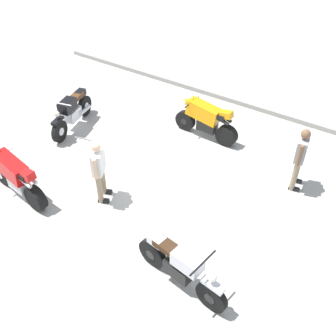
{
  "coord_description": "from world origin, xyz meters",
  "views": [
    {
      "loc": [
        4.4,
        -6.17,
        6.63
      ],
      "look_at": [
        0.49,
        -0.2,
        0.75
      ],
      "focal_mm": 42.98,
      "sensor_mm": 36.0,
      "label": 1
    }
  ],
  "objects_px": {
    "motorcycle_orange_sportbike": "(206,119)",
    "motorcycle_red_sportbike": "(15,176)",
    "motorcycle_silver_cruiser": "(180,267)",
    "person_in_white_shirt": "(99,168)",
    "person_in_gray_shirt": "(300,155)",
    "motorcycle_black_cruiser": "(72,112)"
  },
  "relations": [
    {
      "from": "motorcycle_orange_sportbike",
      "to": "motorcycle_red_sportbike",
      "type": "bearing_deg",
      "value": 62.73
    },
    {
      "from": "motorcycle_silver_cruiser",
      "to": "motorcycle_red_sportbike",
      "type": "bearing_deg",
      "value": -171.7
    },
    {
      "from": "motorcycle_red_sportbike",
      "to": "person_in_white_shirt",
      "type": "distance_m",
      "value": 2.0
    },
    {
      "from": "person_in_gray_shirt",
      "to": "motorcycle_black_cruiser",
      "type": "bearing_deg",
      "value": -179.13
    },
    {
      "from": "motorcycle_red_sportbike",
      "to": "person_in_gray_shirt",
      "type": "distance_m",
      "value": 6.62
    },
    {
      "from": "motorcycle_black_cruiser",
      "to": "person_in_white_shirt",
      "type": "distance_m",
      "value": 3.27
    },
    {
      "from": "motorcycle_black_cruiser",
      "to": "motorcycle_orange_sportbike",
      "type": "distance_m",
      "value": 3.85
    },
    {
      "from": "motorcycle_black_cruiser",
      "to": "person_in_gray_shirt",
      "type": "bearing_deg",
      "value": 85.43
    },
    {
      "from": "motorcycle_orange_sportbike",
      "to": "person_in_gray_shirt",
      "type": "xyz_separation_m",
      "value": [
        2.85,
        -0.64,
        0.33
      ]
    },
    {
      "from": "motorcycle_black_cruiser",
      "to": "motorcycle_orange_sportbike",
      "type": "bearing_deg",
      "value": 102.01
    },
    {
      "from": "person_in_gray_shirt",
      "to": "motorcycle_red_sportbike",
      "type": "bearing_deg",
      "value": -152.38
    },
    {
      "from": "motorcycle_orange_sportbike",
      "to": "person_in_gray_shirt",
      "type": "relative_size",
      "value": 1.19
    },
    {
      "from": "motorcycle_silver_cruiser",
      "to": "person_in_white_shirt",
      "type": "xyz_separation_m",
      "value": [
        -2.81,
        1.04,
        0.37
      ]
    },
    {
      "from": "motorcycle_orange_sportbike",
      "to": "person_in_white_shirt",
      "type": "relative_size",
      "value": 1.23
    },
    {
      "from": "motorcycle_silver_cruiser",
      "to": "person_in_gray_shirt",
      "type": "relative_size",
      "value": 1.27
    },
    {
      "from": "motorcycle_silver_cruiser",
      "to": "motorcycle_red_sportbike",
      "type": "height_order",
      "value": "motorcycle_red_sportbike"
    },
    {
      "from": "motorcycle_black_cruiser",
      "to": "motorcycle_orange_sportbike",
      "type": "height_order",
      "value": "motorcycle_orange_sportbike"
    },
    {
      "from": "motorcycle_black_cruiser",
      "to": "person_in_gray_shirt",
      "type": "xyz_separation_m",
      "value": [
        6.31,
        1.04,
        0.41
      ]
    },
    {
      "from": "motorcycle_silver_cruiser",
      "to": "motorcycle_orange_sportbike",
      "type": "xyz_separation_m",
      "value": [
        -2.01,
        4.57,
        0.07
      ]
    },
    {
      "from": "motorcycle_black_cruiser",
      "to": "motorcycle_orange_sportbike",
      "type": "relative_size",
      "value": 1.05
    },
    {
      "from": "motorcycle_red_sportbike",
      "to": "person_in_white_shirt",
      "type": "relative_size",
      "value": 1.23
    },
    {
      "from": "motorcycle_silver_cruiser",
      "to": "motorcycle_red_sportbike",
      "type": "relative_size",
      "value": 1.06
    }
  ]
}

